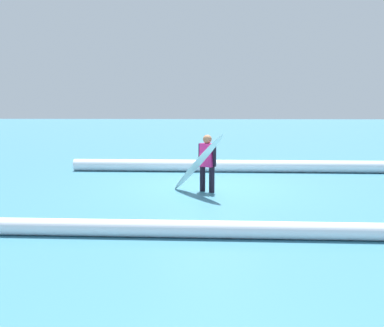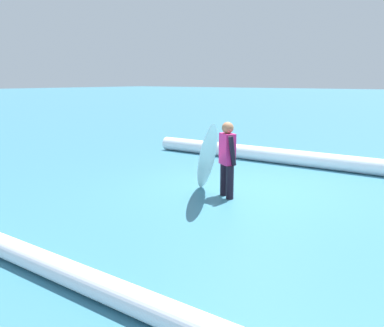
{
  "view_description": "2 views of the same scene",
  "coord_description": "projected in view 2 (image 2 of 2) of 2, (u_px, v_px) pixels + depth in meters",
  "views": [
    {
      "loc": [
        -0.37,
        11.6,
        2.02
      ],
      "look_at": [
        0.36,
        1.5,
        0.81
      ],
      "focal_mm": 41.43,
      "sensor_mm": 36.0,
      "label": 1
    },
    {
      "loc": [
        -4.24,
        7.31,
        2.2
      ],
      "look_at": [
        -0.2,
        2.05,
        0.9
      ],
      "focal_mm": 40.09,
      "sensor_mm": 36.0,
      "label": 2
    }
  ],
  "objects": [
    {
      "name": "ground_plane",
      "position": [
        246.0,
        190.0,
        8.65
      ],
      "size": [
        193.35,
        193.35,
        0.0
      ],
      "primitive_type": "plane",
      "color": "teal"
    },
    {
      "name": "surfer",
      "position": [
        227.0,
        156.0,
        8.01
      ],
      "size": [
        0.45,
        0.42,
        1.43
      ],
      "rotation": [
        0.0,
        0.0,
        5.72
      ],
      "color": "black",
      "rests_on": "ground_plane"
    },
    {
      "name": "surfboard",
      "position": [
        207.0,
        160.0,
        7.88
      ],
      "size": [
        1.46,
        1.55,
        1.53
      ],
      "color": "white",
      "rests_on": "ground_plane"
    },
    {
      "name": "wave_crest_midground",
      "position": [
        136.0,
        301.0,
        4.04
      ],
      "size": [
        15.35,
        0.51,
        0.28
      ],
      "primitive_type": "cylinder",
      "rotation": [
        0.0,
        1.57,
        0.02
      ],
      "color": "white",
      "rests_on": "ground_plane"
    }
  ]
}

